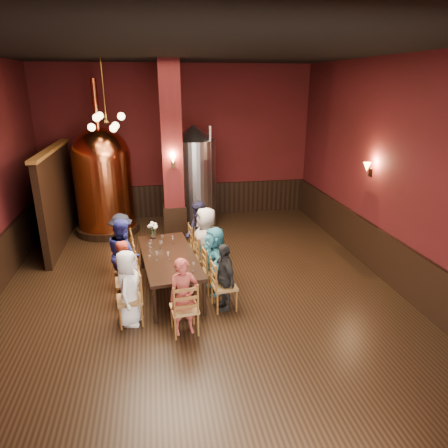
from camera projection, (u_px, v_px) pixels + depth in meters
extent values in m
plane|color=black|center=(199.00, 292.00, 8.04)|extent=(10.00, 10.00, 0.00)
plane|color=black|center=(194.00, 49.00, 6.53)|extent=(10.00, 10.00, 0.00)
cube|color=#480F14|center=(178.00, 143.00, 11.92)|extent=(8.00, 0.02, 4.50)
cube|color=#480F14|center=(280.00, 359.00, 2.65)|extent=(8.00, 0.02, 4.50)
cube|color=#480F14|center=(397.00, 174.00, 7.94)|extent=(0.02, 10.00, 4.50)
cube|color=black|center=(383.00, 255.00, 8.52)|extent=(0.08, 9.90, 1.00)
cube|color=black|center=(181.00, 200.00, 12.47)|extent=(7.90, 0.08, 1.00)
cube|color=#480F14|center=(172.00, 157.00, 9.83)|extent=(0.58, 0.58, 4.50)
cube|color=black|center=(58.00, 199.00, 10.08)|extent=(0.22, 3.50, 2.40)
cube|color=black|center=(169.00, 257.00, 7.91)|extent=(1.26, 2.50, 0.06)
cylinder|color=black|center=(155.00, 306.00, 6.89)|extent=(0.07, 0.07, 0.69)
cylinder|color=black|center=(204.00, 298.00, 7.12)|extent=(0.07, 0.07, 0.69)
cylinder|color=black|center=(142.00, 254.00, 8.95)|extent=(0.07, 0.07, 0.69)
cylinder|color=black|center=(181.00, 250.00, 9.18)|extent=(0.07, 0.07, 0.69)
imported|color=white|center=(128.00, 288.00, 6.79)|extent=(0.57, 0.75, 1.36)
imported|color=#A12D1B|center=(126.00, 273.00, 7.41)|extent=(0.35, 0.50, 1.29)
imported|color=navy|center=(124.00, 254.00, 7.97)|extent=(0.61, 0.81, 1.49)
imported|color=black|center=(122.00, 244.00, 8.60)|extent=(0.70, 0.98, 1.37)
imported|color=black|center=(224.00, 277.00, 7.25)|extent=(0.49, 0.81, 1.29)
imported|color=teal|center=(214.00, 260.00, 7.85)|extent=(0.49, 1.29, 1.37)
imported|color=#B9AEA3|center=(206.00, 243.00, 8.41)|extent=(0.57, 0.81, 1.56)
imported|color=black|center=(199.00, 234.00, 9.03)|extent=(0.51, 0.79, 1.49)
imported|color=#A03D35|center=(184.00, 297.00, 6.52)|extent=(0.53, 0.39, 1.34)
cylinder|color=black|center=(108.00, 228.00, 11.27)|extent=(1.73, 1.73, 0.19)
cylinder|color=#D16030|center=(105.00, 192.00, 10.92)|extent=(1.70, 1.70, 1.92)
sphere|color=#D16030|center=(101.00, 157.00, 10.59)|extent=(1.53, 1.53, 1.53)
cylinder|color=#D16030|center=(96.00, 104.00, 10.14)|extent=(0.15, 0.15, 1.25)
cylinder|color=#B2B2B7|center=(195.00, 184.00, 11.27)|extent=(1.54, 1.54, 2.51)
cone|color=#B2B2B7|center=(193.00, 132.00, 10.78)|extent=(1.20, 1.20, 0.40)
cylinder|color=#B2B2B7|center=(211.00, 178.00, 10.88)|extent=(0.08, 0.08, 2.81)
cylinder|color=white|center=(153.00, 234.00, 8.72)|extent=(0.11, 0.11, 0.20)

